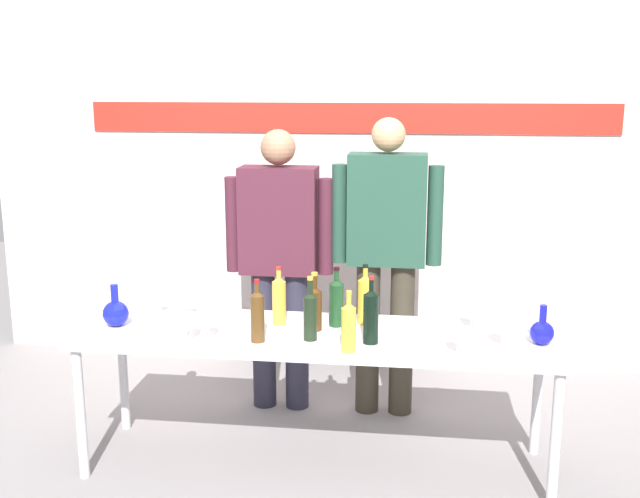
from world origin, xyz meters
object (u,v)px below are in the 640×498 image
object	(u,v)px
wine_bottle_2	(336,301)
wine_bottle_7	(315,306)
wine_bottle_0	(279,299)
wine_bottle_5	(257,315)
wine_glass_left_3	(160,294)
wine_glass_right_1	(472,310)
presenter_right	(386,247)
wine_glass_left_1	(209,320)
wine_bottle_4	(365,298)
display_table	(316,343)
wine_bottle_3	(371,315)
presenter_left	(279,252)
wine_glass_right_0	(503,324)
decanter_blue_right	(542,332)
wine_glass_right_2	(458,334)
decanter_blue_left	(116,312)
wine_bottle_1	(310,314)
wine_bottle_6	(349,326)
wine_glass_left_0	(186,300)

from	to	relation	value
wine_bottle_2	wine_bottle_7	world-z (taller)	wine_bottle_2
wine_bottle_7	wine_bottle_0	bearing A→B (deg)	160.12
wine_bottle_5	wine_glass_left_3	xyz separation A→B (m)	(-0.62, 0.39, -0.03)
wine_glass_right_1	wine_glass_left_3	bearing A→B (deg)	178.06
presenter_right	wine_glass_right_1	bearing A→B (deg)	-49.96
wine_glass_left_1	wine_glass_right_1	world-z (taller)	wine_glass_right_1
wine_bottle_0	wine_bottle_4	world-z (taller)	wine_bottle_4
wine_bottle_0	wine_bottle_5	size ratio (longest dim) A/B	0.98
display_table	wine_bottle_3	distance (m)	0.36
presenter_left	wine_bottle_3	world-z (taller)	presenter_left
wine_glass_right_0	wine_glass_right_1	bearing A→B (deg)	116.59
decanter_blue_right	wine_bottle_2	world-z (taller)	wine_bottle_2
presenter_right	wine_glass_left_3	distance (m)	1.30
decanter_blue_right	wine_bottle_0	bearing A→B (deg)	173.83
presenter_right	wine_glass_right_2	bearing A→B (deg)	-68.02
presenter_left	wine_glass_right_0	distance (m)	1.46
wine_bottle_0	wine_glass_right_1	size ratio (longest dim) A/B	2.18
presenter_left	wine_bottle_2	bearing A→B (deg)	-55.58
decanter_blue_left	wine_glass_right_2	world-z (taller)	decanter_blue_left
wine_glass_right_1	presenter_left	bearing A→B (deg)	153.36
wine_bottle_1	wine_glass_right_0	size ratio (longest dim) A/B	2.10
decanter_blue_left	wine_bottle_0	bearing A→B (deg)	9.66
wine_bottle_2	wine_bottle_5	size ratio (longest dim) A/B	0.99
presenter_right	wine_bottle_6	world-z (taller)	presenter_right
wine_glass_left_0	wine_glass_right_1	size ratio (longest dim) A/B	1.06
wine_bottle_2	wine_bottle_6	size ratio (longest dim) A/B	1.06
wine_bottle_0	wine_bottle_5	xyz separation A→B (m)	(-0.05, -0.28, 0.00)
wine_bottle_7	wine_bottle_5	bearing A→B (deg)	-140.16
wine_glass_right_1	decanter_blue_right	bearing A→B (deg)	-31.69
wine_glass_right_1	wine_bottle_2	bearing A→B (deg)	-176.34
wine_glass_left_1	wine_bottle_7	bearing A→B (deg)	22.12
wine_glass_right_0	wine_glass_right_1	size ratio (longest dim) A/B	1.08
wine_bottle_7	presenter_left	bearing A→B (deg)	114.21
decanter_blue_left	decanter_blue_right	bearing A→B (deg)	0.00
wine_bottle_5	wine_bottle_7	size ratio (longest dim) A/B	1.03
presenter_left	wine_glass_right_0	world-z (taller)	presenter_left
wine_bottle_7	wine_glass_right_0	bearing A→B (deg)	-8.11
wine_bottle_1	wine_glass_left_1	size ratio (longest dim) A/B	2.36
wine_bottle_3	wine_bottle_5	size ratio (longest dim) A/B	1.07
decanter_blue_right	wine_glass_left_3	world-z (taller)	decanter_blue_right
wine_bottle_1	wine_bottle_3	distance (m)	0.29
display_table	wine_glass_left_0	xyz separation A→B (m)	(-0.70, 0.12, 0.16)
decanter_blue_left	wine_bottle_5	world-z (taller)	wine_bottle_5
wine_glass_left_0	wine_glass_right_0	distance (m)	1.62
wine_bottle_0	wine_bottle_1	xyz separation A→B (m)	(0.19, -0.22, -0.00)
wine_bottle_3	wine_glass_left_0	size ratio (longest dim) A/B	2.22
presenter_right	wine_bottle_7	world-z (taller)	presenter_right
wine_bottle_5	display_table	bearing A→B (deg)	33.91
presenter_right	wine_glass_right_0	bearing A→B (deg)	-53.81
wine_bottle_6	wine_bottle_2	bearing A→B (deg)	104.73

